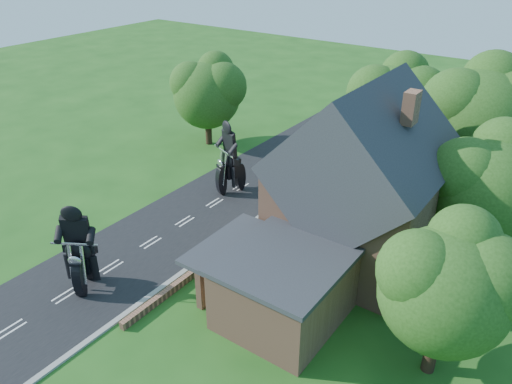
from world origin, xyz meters
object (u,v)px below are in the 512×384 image
Objects in this scene: garden_wall at (257,226)px; house at (362,188)px; motorcycle_follow at (231,182)px; annex at (282,287)px; motorcycle_lead at (85,276)px.

house is (6.19, 1.00, 4.14)m from garden_wall.
house is 11.33m from motorcycle_follow.
house reaches higher than annex.
motorcycle_lead is (-10.09, -10.92, -3.59)m from house.
motorcycle_lead is (-9.46, -4.12, -1.02)m from annex.
motorcycle_lead is at bearing -111.43° from garden_wall.
annex reaches higher than garden_wall.
annex is 10.37m from motorcycle_lead.
motorcycle_lead is at bearing -156.46° from annex.
motorcycle_follow is (-0.50, 12.88, 0.05)m from motorcycle_lead.
garden_wall is 13.63× the size of motorcycle_lead.
annex is at bearing 161.39° from motorcycle_follow.
garden_wall is 10.67m from motorcycle_lead.
annex is 4.37× the size of motorcycle_lead.
house is at bearing 84.76° from annex.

